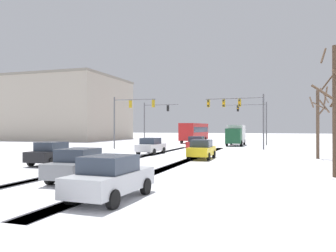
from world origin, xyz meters
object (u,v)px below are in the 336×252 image
at_px(car_yellow_cab_third, 202,149).
at_px(car_grey_fifth, 80,165).
at_px(traffic_signal_far_right, 255,116).
at_px(bare_tree_sidewalk_near, 334,107).
at_px(car_red_lead, 197,143).
at_px(bus_oncoming, 194,131).
at_px(car_white_second, 151,146).
at_px(traffic_signal_far_left, 153,116).
at_px(bare_tree_sidewalk_mid, 319,120).
at_px(box_truck_delivery, 236,134).
at_px(traffic_signal_near_right, 239,109).
at_px(car_silver_sixth, 111,177).
at_px(car_black_fourth, 53,153).
at_px(traffic_signal_near_left, 128,112).
at_px(office_building_far_left_block, 66,109).

relative_size(car_yellow_cab_third, car_grey_fifth, 0.99).
xyz_separation_m(traffic_signal_far_right, bare_tree_sidewalk_near, (5.97, -32.00, -0.67)).
bearing_deg(traffic_signal_far_right, car_red_lead, -113.40).
bearing_deg(bus_oncoming, car_white_second, -85.81).
xyz_separation_m(car_yellow_cab_third, bare_tree_sidewalk_near, (8.89, -7.85, 2.94)).
distance_m(car_yellow_cab_third, bus_oncoming, 31.15).
xyz_separation_m(traffic_signal_far_left, bare_tree_sidewalk_mid, (21.25, -16.93, -1.09)).
relative_size(box_truck_delivery, bare_tree_sidewalk_mid, 1.23).
bearing_deg(traffic_signal_far_right, traffic_signal_near_right, -95.21).
xyz_separation_m(traffic_signal_near_right, car_grey_fifth, (-5.07, -25.50, -4.00)).
height_order(car_yellow_cab_third, box_truck_delivery, box_truck_delivery).
bearing_deg(car_silver_sixth, car_red_lead, 96.51).
height_order(car_black_fourth, bare_tree_sidewalk_mid, bare_tree_sidewalk_mid).
relative_size(traffic_signal_near_right, car_black_fourth, 1.66).
bearing_deg(bare_tree_sidewalk_near, traffic_signal_far_right, 100.57).
bearing_deg(car_red_lead, traffic_signal_near_right, 18.79).
xyz_separation_m(car_red_lead, bare_tree_sidewalk_mid, (12.28, -7.42, 2.49)).
distance_m(bare_tree_sidewalk_near, bare_tree_sidewalk_mid, 11.12).
xyz_separation_m(traffic_signal_near_left, traffic_signal_near_right, (13.35, 1.98, 0.20)).
bearing_deg(car_silver_sixth, car_black_fourth, 136.20).
bearing_deg(car_grey_fifth, traffic_signal_near_left, 109.41).
relative_size(car_grey_fifth, car_silver_sixth, 1.00).
distance_m(car_red_lead, box_truck_delivery, 12.30).
relative_size(car_red_lead, bare_tree_sidewalk_mid, 0.69).
distance_m(traffic_signal_near_left, traffic_signal_far_right, 20.00).
relative_size(car_silver_sixth, office_building_far_left_block, 0.18).
height_order(traffic_signal_near_left, traffic_signal_far_right, same).
distance_m(car_black_fourth, car_silver_sixth, 12.93).
height_order(traffic_signal_far_left, traffic_signal_far_right, same).
xyz_separation_m(car_white_second, car_yellow_cab_third, (5.90, -3.53, 0.00)).
bearing_deg(bare_tree_sidewalk_mid, traffic_signal_near_left, 161.33).
bearing_deg(office_building_far_left_block, bare_tree_sidewalk_mid, -33.98).
relative_size(traffic_signal_near_left, car_red_lead, 1.57).
distance_m(car_grey_fifth, bare_tree_sidewalk_near, 13.58).
bearing_deg(traffic_signal_far_left, traffic_signal_near_left, -87.86).
distance_m(traffic_signal_far_right, car_white_second, 22.72).
xyz_separation_m(traffic_signal_near_left, bus_oncoming, (3.67, 19.82, -2.63)).
distance_m(traffic_signal_far_left, bare_tree_sidewalk_mid, 27.19).
relative_size(car_black_fourth, box_truck_delivery, 0.56).
distance_m(car_black_fourth, bare_tree_sidewalk_mid, 21.56).
distance_m(traffic_signal_far_left, car_black_fourth, 28.05).
relative_size(bus_oncoming, box_truck_delivery, 1.49).
distance_m(traffic_signal_near_right, traffic_signal_far_right, 11.92).
height_order(traffic_signal_near_right, box_truck_delivery, traffic_signal_near_right).
height_order(car_red_lead, car_yellow_cab_third, same).
bearing_deg(car_white_second, bus_oncoming, 94.19).
relative_size(car_white_second, car_black_fourth, 1.01).
distance_m(traffic_signal_near_right, car_black_fourth, 22.98).
distance_m(traffic_signal_near_left, traffic_signal_near_right, 13.50).
relative_size(traffic_signal_far_right, box_truck_delivery, 0.88).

